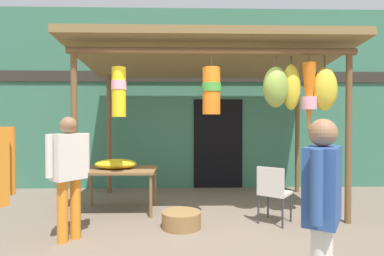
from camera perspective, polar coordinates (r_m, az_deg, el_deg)
ground_plane at (r=4.79m, az=0.27°, el=-16.97°), size 30.00×30.00×0.00m
shop_facade at (r=7.14m, az=-0.32°, el=5.38°), size 12.05×0.29×4.05m
market_stall_canopy at (r=5.44m, az=4.45°, el=11.29°), size 4.48×2.55×2.81m
display_table at (r=5.33m, az=-13.29°, el=-8.08°), size 1.23×0.81×0.71m
flower_heap_on_table at (r=5.35m, az=-13.73°, el=-6.42°), size 0.69×0.49×0.16m
folding_chair at (r=4.74m, az=14.66°, el=-10.91°), size 0.56×0.56×0.84m
wicker_basket_by_table at (r=4.55m, az=-1.96°, el=-16.48°), size 0.55×0.55×0.23m
vendor_in_orange at (r=4.21m, az=-21.71°, el=-6.86°), size 0.42×0.49×1.55m
shopper_by_bananas at (r=2.53m, az=22.83°, el=-12.77°), size 0.40×0.51×1.51m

